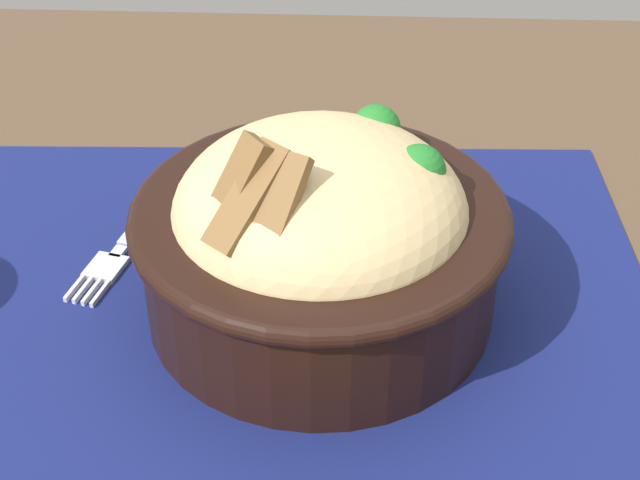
{
  "coord_description": "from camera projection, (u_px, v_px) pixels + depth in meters",
  "views": [
    {
      "loc": [
        -0.04,
        0.49,
        1.11
      ],
      "look_at": [
        -0.02,
        0.04,
        0.78
      ],
      "focal_mm": 52.94,
      "sensor_mm": 36.0,
      "label": 1
    }
  ],
  "objects": [
    {
      "name": "table",
      "position": [
        294.0,
        336.0,
        0.66
      ],
      "size": [
        1.36,
        0.82,
        0.73
      ],
      "color": "#4C3826",
      "rests_on": "ground_plane"
    },
    {
      "name": "placemat",
      "position": [
        273.0,
        287.0,
        0.6
      ],
      "size": [
        0.49,
        0.35,
        0.0
      ],
      "primitive_type": "cube",
      "rotation": [
        0.0,
        0.0,
        0.04
      ],
      "color": "#11194C",
      "rests_on": "table"
    },
    {
      "name": "bowl",
      "position": [
        320.0,
        234.0,
        0.55
      ],
      "size": [
        0.24,
        0.24,
        0.13
      ],
      "color": "black",
      "rests_on": "placemat"
    },
    {
      "name": "fork",
      "position": [
        119.0,
        250.0,
        0.63
      ],
      "size": [
        0.04,
        0.13,
        0.0
      ],
      "color": "#BDBDBD",
      "rests_on": "placemat"
    }
  ]
}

